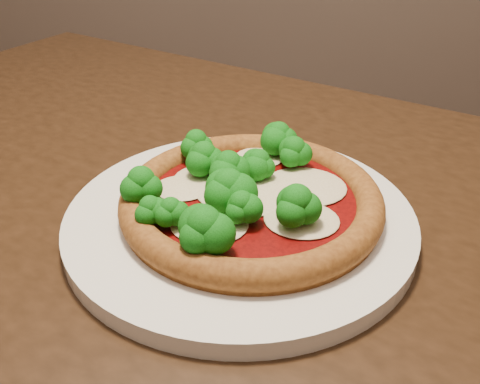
# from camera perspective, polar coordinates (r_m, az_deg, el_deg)

# --- Properties ---
(dining_table) EXTENTS (1.54, 1.30, 0.75)m
(dining_table) POSITION_cam_1_polar(r_m,az_deg,el_deg) (0.60, -4.42, -9.92)
(dining_table) COLOR black
(dining_table) RESTS_ON floor
(plate) EXTENTS (0.34, 0.34, 0.02)m
(plate) POSITION_cam_1_polar(r_m,az_deg,el_deg) (0.53, 0.00, -2.87)
(plate) COLOR silver
(plate) RESTS_ON dining_table
(pizza) EXTENTS (0.26, 0.26, 0.06)m
(pizza) POSITION_cam_1_polar(r_m,az_deg,el_deg) (0.51, 0.62, -0.28)
(pizza) COLOR brown
(pizza) RESTS_ON plate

